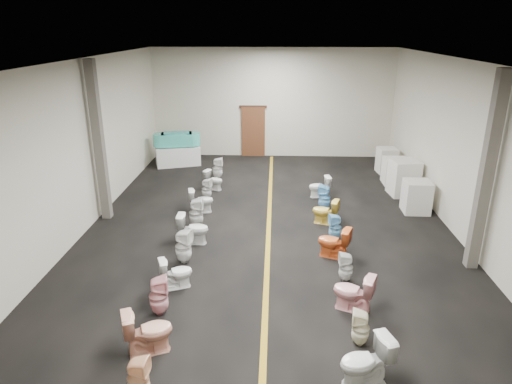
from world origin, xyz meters
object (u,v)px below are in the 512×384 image
toilet_left_11 (218,168)px  toilet_left_2 (148,331)px  toilet_right_9 (320,187)px  toilet_right_8 (324,198)px  appliance_crate_b (404,178)px  toilet_left_7 (196,213)px  toilet_right_7 (325,211)px  appliance_crate_d (387,160)px  toilet_left_1 (138,378)px  toilet_left_10 (214,180)px  toilet_left_4 (176,273)px  toilet_left_8 (201,201)px  toilet_right_4 (346,267)px  toilet_right_2 (361,328)px  toilet_right_5 (334,242)px  toilet_left_3 (159,296)px  toilet_right_1 (366,362)px  toilet_left_9 (207,189)px  appliance_crate_a (416,197)px  toilet_right_3 (353,292)px  toilet_right_6 (335,227)px  appliance_crate_c (395,171)px  toilet_left_5 (183,246)px  display_table (178,156)px  toilet_left_6 (193,229)px  bathtub (177,139)px

toilet_left_11 → toilet_left_2: bearing=179.9°
toilet_right_9 → toilet_right_8: bearing=-8.1°
appliance_crate_b → toilet_left_7: 7.05m
toilet_left_7 → toilet_right_7: (3.59, 0.40, -0.05)m
appliance_crate_d → toilet_left_1: 13.16m
appliance_crate_d → toilet_left_10: 6.72m
toilet_left_4 → toilet_left_8: (-0.13, 4.22, 0.02)m
toilet_left_10 → toilet_right_4: toilet_right_4 is taller
toilet_right_2 → toilet_right_8: (-0.02, 6.29, 0.06)m
toilet_right_5 → toilet_right_8: bearing=-159.5°
toilet_left_3 → toilet_right_1: 4.02m
toilet_left_1 → toilet_left_9: bearing=5.3°
appliance_crate_a → toilet_right_3: size_ratio=1.20×
appliance_crate_d → toilet_right_6: (-2.66, -6.00, -0.12)m
toilet_left_3 → toilet_left_10: toilet_left_3 is taller
appliance_crate_b → toilet_left_4: appliance_crate_b is taller
appliance_crate_c → toilet_left_5: (-6.37, -6.09, -0.04)m
appliance_crate_c → toilet_right_7: (-2.82, -3.66, -0.09)m
display_table → appliance_crate_c: size_ratio=1.88×
toilet_right_3 → toilet_left_6: bearing=-104.1°
appliance_crate_b → appliance_crate_c: appliance_crate_b is taller
display_table → toilet_left_8: bearing=-70.8°
appliance_crate_a → toilet_left_6: bearing=-159.3°
appliance_crate_c → appliance_crate_a: bearing=-90.0°
toilet_right_3 → toilet_right_9: toilet_right_3 is taller
appliance_crate_b → toilet_left_3: size_ratio=1.46×
appliance_crate_a → toilet_right_1: size_ratio=1.16×
toilet_right_6 → toilet_right_7: 1.04m
toilet_left_7 → toilet_left_8: 1.10m
appliance_crate_d → toilet_right_8: bearing=-124.9°
appliance_crate_d → toilet_left_7: size_ratio=1.12×
appliance_crate_d → toilet_left_6: (-6.33, -6.35, -0.08)m
appliance_crate_c → toilet_right_2: 9.31m
bathtub → toilet_left_8: (1.72, -4.94, -0.70)m
bathtub → toilet_left_4: size_ratio=2.61×
toilet_right_9 → toilet_left_8: bearing=-78.9°
appliance_crate_c → toilet_left_4: 9.57m
appliance_crate_b → toilet_left_1: 11.07m
appliance_crate_d → toilet_right_6: size_ratio=1.34×
appliance_crate_d → toilet_left_3: appliance_crate_d is taller
appliance_crate_b → appliance_crate_c: (0.00, 1.14, -0.13)m
toilet_left_2 → toilet_right_3: 3.93m
appliance_crate_a → toilet_left_9: size_ratio=1.41×
toilet_left_3 → toilet_right_4: 4.03m
toilet_left_5 → toilet_left_8: bearing=13.7°
toilet_right_2 → appliance_crate_a: bearing=167.3°
display_table → appliance_crate_a: appliance_crate_a is taller
toilet_left_9 → toilet_left_2: bearing=-165.7°
toilet_left_10 → toilet_right_7: 4.47m
toilet_right_7 → appliance_crate_c: bearing=161.3°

